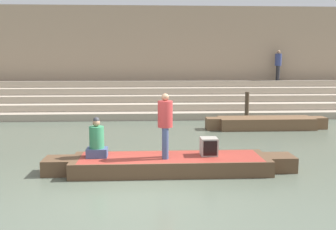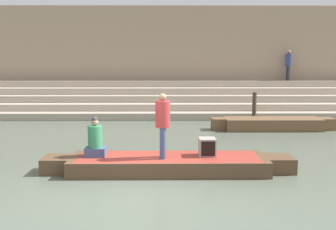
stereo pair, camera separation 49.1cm
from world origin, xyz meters
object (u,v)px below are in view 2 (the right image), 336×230
(person_rowing, at_px, (95,141))
(mooring_post, at_px, (254,107))
(person_on_steps, at_px, (288,63))
(person_standing, at_px, (163,121))
(tv_set, at_px, (207,147))
(moored_boat_shore, at_px, (272,123))
(rowboat_main, at_px, (168,164))

(person_rowing, relative_size, mooring_post, 0.75)
(mooring_post, bearing_deg, person_on_steps, 55.75)
(person_standing, relative_size, tv_set, 3.56)
(person_standing, distance_m, mooring_post, 8.88)
(person_standing, height_order, mooring_post, person_standing)
(person_rowing, bearing_deg, tv_set, -2.58)
(person_standing, xyz_separation_m, tv_set, (1.14, 0.22, -0.70))
(person_rowing, relative_size, tv_set, 2.24)
(moored_boat_shore, relative_size, person_on_steps, 2.99)
(rowboat_main, xyz_separation_m, tv_set, (1.00, 0.11, 0.41))
(tv_set, bearing_deg, person_standing, -161.47)
(rowboat_main, bearing_deg, mooring_post, 59.56)
(person_rowing, bearing_deg, moored_boat_shore, 40.37)
(moored_boat_shore, bearing_deg, person_on_steps, 64.74)
(mooring_post, relative_size, person_on_steps, 0.82)
(rowboat_main, xyz_separation_m, person_on_steps, (6.66, 11.73, 2.39))
(person_rowing, height_order, person_on_steps, person_on_steps)
(rowboat_main, distance_m, moored_boat_shore, 7.32)
(mooring_post, bearing_deg, person_rowing, -127.15)
(person_standing, relative_size, person_on_steps, 0.98)
(moored_boat_shore, bearing_deg, mooring_post, 97.51)
(tv_set, xyz_separation_m, moored_boat_shore, (3.29, 5.82, -0.37))
(tv_set, bearing_deg, rowboat_main, -166.13)
(person_on_steps, bearing_deg, person_rowing, -7.20)
(moored_boat_shore, xyz_separation_m, person_on_steps, (2.37, 5.80, 2.35))
(person_standing, distance_m, person_on_steps, 13.71)
(moored_boat_shore, bearing_deg, rowboat_main, -128.91)
(person_rowing, xyz_separation_m, tv_set, (2.86, 0.03, -0.17))
(rowboat_main, relative_size, tv_set, 13.95)
(person_standing, xyz_separation_m, person_on_steps, (6.80, 11.84, 1.28))
(rowboat_main, relative_size, moored_boat_shore, 1.29)
(person_standing, xyz_separation_m, person_rowing, (-1.73, 0.19, -0.53))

